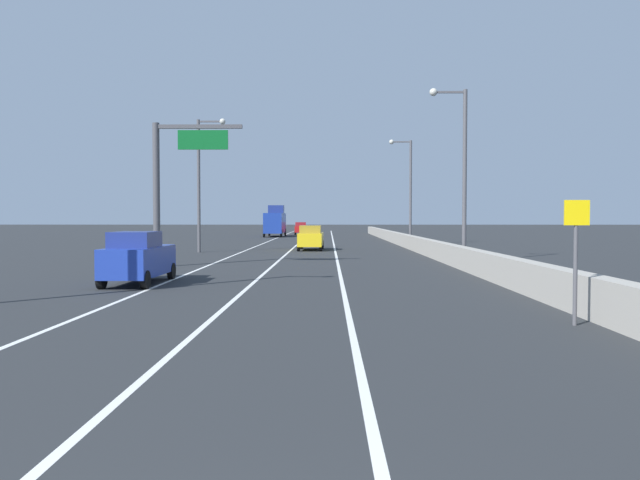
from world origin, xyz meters
name	(u,v)px	position (x,y,z in m)	size (l,w,h in m)	color
ground_plane	(319,242)	(0.00, 64.00, 0.00)	(320.00, 320.00, 0.00)	#26282B
lane_stripe_left	(258,245)	(-5.50, 55.00, 0.00)	(0.16, 130.00, 0.00)	silver
lane_stripe_center	(296,245)	(-2.00, 55.00, 0.00)	(0.16, 130.00, 0.00)	silver
lane_stripe_right	(334,245)	(1.50, 55.00, 0.00)	(0.16, 130.00, 0.00)	silver
jersey_barrier_right	(428,247)	(7.76, 40.00, 0.55)	(0.60, 120.00, 1.10)	#9E998E
overhead_sign_gantry	(170,176)	(-7.26, 29.74, 4.73)	(4.68, 0.36, 7.50)	#47474C
speed_advisory_sign	(576,252)	(6.86, 12.09, 1.76)	(0.60, 0.11, 3.00)	#4C4C51
lamp_post_right_second	(460,163)	(8.44, 32.93, 5.69)	(2.14, 0.44, 9.89)	#4C4C51
lamp_post_right_third	(408,184)	(8.43, 56.29, 5.69)	(2.14, 0.44, 9.89)	#4C4C51
lamp_post_left_mid	(202,176)	(-8.38, 43.60, 5.69)	(2.14, 0.44, 9.89)	#4C4C51
car_blue_0	(138,258)	(-6.43, 21.35, 1.02)	(1.83, 4.63, 2.04)	#1E389E
car_yellow_1	(311,238)	(-0.42, 46.82, 0.98)	(2.02, 4.83, 1.96)	gold
car_red_2	(301,228)	(-3.23, 92.60, 0.93)	(2.02, 4.68, 1.87)	red
box_truck	(275,222)	(-6.25, 82.23, 1.95)	(2.50, 8.36, 4.26)	navy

